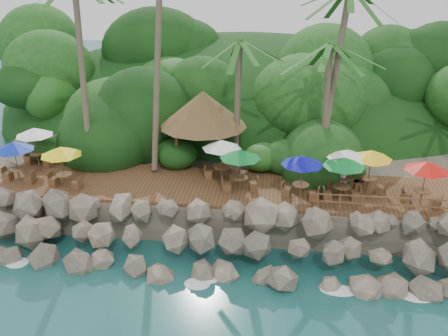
# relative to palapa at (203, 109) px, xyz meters

# --- Properties ---
(ground) EXTENTS (140.00, 140.00, 0.00)m
(ground) POSITION_rel_palapa_xyz_m (1.69, -9.32, -5.79)
(ground) COLOR #19514F
(ground) RESTS_ON ground
(land_base) EXTENTS (32.00, 25.20, 2.10)m
(land_base) POSITION_rel_palapa_xyz_m (1.69, 6.68, -4.74)
(land_base) COLOR gray
(land_base) RESTS_ON ground
(jungle_hill) EXTENTS (44.80, 28.00, 15.40)m
(jungle_hill) POSITION_rel_palapa_xyz_m (1.69, 14.18, -5.79)
(jungle_hill) COLOR #143811
(jungle_hill) RESTS_ON ground
(seawall) EXTENTS (29.00, 4.00, 2.30)m
(seawall) POSITION_rel_palapa_xyz_m (1.69, -7.32, -4.64)
(seawall) COLOR gray
(seawall) RESTS_ON ground
(terrace) EXTENTS (26.00, 5.00, 0.20)m
(terrace) POSITION_rel_palapa_xyz_m (1.69, -3.32, -3.59)
(terrace) COLOR brown
(terrace) RESTS_ON land_base
(jungle_foliage) EXTENTS (44.00, 16.00, 12.00)m
(jungle_foliage) POSITION_rel_palapa_xyz_m (1.69, 5.68, -5.79)
(jungle_foliage) COLOR #143811
(jungle_foliage) RESTS_ON ground
(foam_line) EXTENTS (25.20, 0.80, 0.06)m
(foam_line) POSITION_rel_palapa_xyz_m (1.69, -9.02, -5.76)
(foam_line) COLOR white
(foam_line) RESTS_ON ground
(palms) EXTENTS (29.92, 7.02, 13.91)m
(palms) POSITION_rel_palapa_xyz_m (4.10, -0.70, 6.09)
(palms) COLOR brown
(palms) RESTS_ON ground
(palapa) EXTENTS (5.35, 5.35, 4.60)m
(palapa) POSITION_rel_palapa_xyz_m (0.00, 0.00, 0.00)
(palapa) COLOR brown
(palapa) RESTS_ON ground
(dining_clusters) EXTENTS (24.57, 5.13, 2.45)m
(dining_clusters) POSITION_rel_palapa_xyz_m (2.10, -3.62, -1.46)
(dining_clusters) COLOR brown
(dining_clusters) RESTS_ON terrace
(railing) EXTENTS (7.20, 0.10, 1.00)m
(railing) POSITION_rel_palapa_xyz_m (10.08, -5.67, -2.88)
(railing) COLOR brown
(railing) RESTS_ON terrace
(waiter) EXTENTS (0.72, 0.53, 1.81)m
(waiter) POSITION_rel_palapa_xyz_m (8.22, -3.15, -2.59)
(waiter) COLOR silver
(waiter) RESTS_ON terrace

